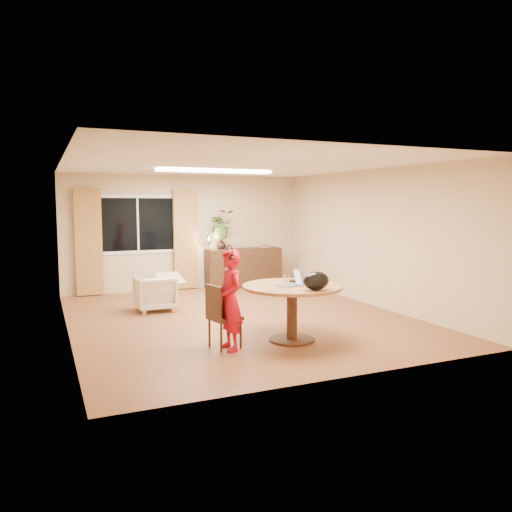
{
  "coord_description": "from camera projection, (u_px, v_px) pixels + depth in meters",
  "views": [
    {
      "loc": [
        -3.08,
        -7.85,
        1.95
      ],
      "look_at": [
        0.24,
        -0.2,
        1.07
      ],
      "focal_mm": 35.0,
      "sensor_mm": 36.0,
      "label": 1
    }
  ],
  "objects": [
    {
      "name": "floor",
      "position": [
        239.0,
        317.0,
        8.58
      ],
      "size": [
        6.5,
        6.5,
        0.0
      ],
      "primitive_type": "plane",
      "color": "brown",
      "rests_on": "ground"
    },
    {
      "name": "ceiling",
      "position": [
        238.0,
        165.0,
        8.31
      ],
      "size": [
        6.5,
        6.5,
        0.0
      ],
      "primitive_type": "plane",
      "rotation": [
        3.14,
        0.0,
        0.0
      ],
      "color": "white",
      "rests_on": "wall_back"
    },
    {
      "name": "wall_back",
      "position": [
        186.0,
        232.0,
        11.41
      ],
      "size": [
        5.5,
        0.0,
        5.5
      ],
      "primitive_type": "plane",
      "rotation": [
        1.57,
        0.0,
        0.0
      ],
      "color": "tan",
      "rests_on": "floor"
    },
    {
      "name": "wall_left",
      "position": [
        65.0,
        248.0,
        7.36
      ],
      "size": [
        0.0,
        6.5,
        6.5
      ],
      "primitive_type": "plane",
      "rotation": [
        1.57,
        0.0,
        1.57
      ],
      "color": "tan",
      "rests_on": "floor"
    },
    {
      "name": "wall_right",
      "position": [
        372.0,
        238.0,
        9.53
      ],
      "size": [
        0.0,
        6.5,
        6.5
      ],
      "primitive_type": "plane",
      "rotation": [
        1.57,
        0.0,
        -1.57
      ],
      "color": "tan",
      "rests_on": "floor"
    },
    {
      "name": "window",
      "position": [
        138.0,
        224.0,
        10.94
      ],
      "size": [
        1.7,
        0.03,
        1.3
      ],
      "color": "white",
      "rests_on": "wall_back"
    },
    {
      "name": "curtain_left",
      "position": [
        89.0,
        242.0,
        10.49
      ],
      "size": [
        0.55,
        0.08,
        2.25
      ],
      "primitive_type": "cube",
      "color": "brown",
      "rests_on": "wall_back"
    },
    {
      "name": "curtain_right",
      "position": [
        186.0,
        239.0,
        11.32
      ],
      "size": [
        0.55,
        0.08,
        2.25
      ],
      "primitive_type": "cube",
      "color": "brown",
      "rests_on": "wall_back"
    },
    {
      "name": "ceiling_panel",
      "position": [
        215.0,
        171.0,
        9.41
      ],
      "size": [
        2.2,
        0.35,
        0.05
      ],
      "primitive_type": "cube",
      "color": "white",
      "rests_on": "ceiling"
    },
    {
      "name": "dining_table",
      "position": [
        292.0,
        297.0,
        7.06
      ],
      "size": [
        1.41,
        1.41,
        0.8
      ],
      "color": "brown",
      "rests_on": "floor"
    },
    {
      "name": "dining_chair",
      "position": [
        225.0,
        316.0,
        6.76
      ],
      "size": [
        0.49,
        0.46,
        0.87
      ],
      "primitive_type": null,
      "rotation": [
        0.0,
        0.0,
        0.21
      ],
      "color": "black",
      "rests_on": "floor"
    },
    {
      "name": "child",
      "position": [
        230.0,
        300.0,
        6.63
      ],
      "size": [
        0.52,
        0.37,
        1.35
      ],
      "primitive_type": "imported",
      "rotation": [
        0.0,
        0.0,
        -1.47
      ],
      "color": "red",
      "rests_on": "floor"
    },
    {
      "name": "laptop",
      "position": [
        288.0,
        278.0,
        6.96
      ],
      "size": [
        0.37,
        0.26,
        0.23
      ],
      "primitive_type": null,
      "rotation": [
        0.0,
        0.0,
        -0.06
      ],
      "color": "#B7B7BC",
      "rests_on": "dining_table"
    },
    {
      "name": "tumbler",
      "position": [
        286.0,
        278.0,
        7.31
      ],
      "size": [
        0.08,
        0.08,
        0.11
      ],
      "primitive_type": null,
      "rotation": [
        0.0,
        0.0,
        -0.03
      ],
      "color": "white",
      "rests_on": "dining_table"
    },
    {
      "name": "wine_glass",
      "position": [
        306.0,
        275.0,
        7.37
      ],
      "size": [
        0.07,
        0.07,
        0.19
      ],
      "primitive_type": null,
      "rotation": [
        0.0,
        0.0,
        0.05
      ],
      "color": "white",
      "rests_on": "dining_table"
    },
    {
      "name": "pot_lid",
      "position": [
        297.0,
        280.0,
        7.38
      ],
      "size": [
        0.26,
        0.26,
        0.04
      ],
      "primitive_type": null,
      "rotation": [
        0.0,
        0.0,
        -0.14
      ],
      "color": "white",
      "rests_on": "dining_table"
    },
    {
      "name": "handbag",
      "position": [
        316.0,
        281.0,
        6.63
      ],
      "size": [
        0.42,
        0.32,
        0.25
      ],
      "primitive_type": null,
      "rotation": [
        0.0,
        0.0,
        0.29
      ],
      "color": "black",
      "rests_on": "dining_table"
    },
    {
      "name": "armchair",
      "position": [
        155.0,
        293.0,
        9.14
      ],
      "size": [
        0.69,
        0.71,
        0.64
      ],
      "primitive_type": "imported",
      "rotation": [
        0.0,
        0.0,
        3.15
      ],
      "color": "beige",
      "rests_on": "floor"
    },
    {
      "name": "throw",
      "position": [
        170.0,
        274.0,
        9.2
      ],
      "size": [
        0.48,
        0.58,
        0.03
      ],
      "primitive_type": null,
      "rotation": [
        0.0,
        0.0,
        0.06
      ],
      "color": "beige",
      "rests_on": "armchair"
    },
    {
      "name": "sideboard",
      "position": [
        243.0,
        267.0,
        11.8
      ],
      "size": [
        1.8,
        0.44,
        0.9
      ],
      "primitive_type": "cube",
      "color": "black",
      "rests_on": "floor"
    },
    {
      "name": "vase",
      "position": [
        221.0,
        244.0,
        11.52
      ],
      "size": [
        0.27,
        0.27,
        0.25
      ],
      "primitive_type": "imported",
      "rotation": [
        0.0,
        0.0,
        -0.13
      ],
      "color": "black",
      "rests_on": "sideboard"
    },
    {
      "name": "bouquet",
      "position": [
        221.0,
        224.0,
        11.47
      ],
      "size": [
        0.67,
        0.6,
        0.66
      ],
      "primitive_type": "imported",
      "rotation": [
        0.0,
        0.0,
        -0.15
      ],
      "color": "#2A6425",
      "rests_on": "vase"
    },
    {
      "name": "book_stack",
      "position": [
        265.0,
        246.0,
        11.97
      ],
      "size": [
        0.22,
        0.19,
        0.08
      ],
      "primitive_type": null,
      "rotation": [
        0.0,
        0.0,
        0.31
      ],
      "color": "#856044",
      "rests_on": "sideboard"
    },
    {
      "name": "desk_lamp",
      "position": [
        209.0,
        242.0,
        11.34
      ],
      "size": [
        0.16,
        0.16,
        0.35
      ],
      "primitive_type": null,
      "rotation": [
        0.0,
        0.0,
        0.11
      ],
      "color": "black",
      "rests_on": "sideboard"
    }
  ]
}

